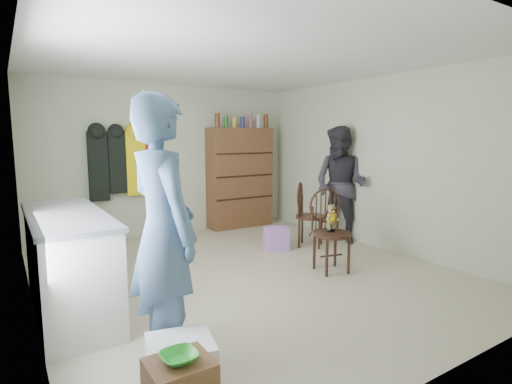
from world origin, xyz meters
TOP-DOWN VIEW (x-y plane):
  - ground_plane at (0.00, 0.00)m, footprint 5.00×5.00m
  - room_walls at (0.00, 0.53)m, footprint 5.00×5.00m
  - counter at (-1.95, 0.00)m, footprint 0.64×1.86m
  - bowl at (-1.71, -2.12)m, footprint 0.19×0.19m
  - plastic_tub at (-1.56, -1.76)m, footprint 0.47×0.45m
  - chair_front at (0.91, -0.44)m, footprint 0.53×0.53m
  - chair_far at (1.41, 0.58)m, footprint 0.61×0.61m
  - striped_bag at (0.87, 0.62)m, footprint 0.38×0.33m
  - person_left at (-1.49, -1.30)m, footprint 0.53×0.75m
  - person_right at (2.00, 0.50)m, footprint 0.88×1.02m
  - dresser at (1.25, 2.30)m, footprint 1.20×0.39m
  - coat_rack at (-0.83, 2.38)m, footprint 1.42×0.12m

SIDE VIEW (x-z plane):
  - ground_plane at x=0.00m, z-range 0.00..0.00m
  - striped_bag at x=0.87m, z-range 0.00..0.34m
  - plastic_tub at x=-1.56m, z-range 0.00..0.38m
  - counter at x=-1.95m, z-range 0.00..0.94m
  - bowl at x=-1.71m, z-range 0.47..0.52m
  - chair_far at x=1.41m, z-range 0.04..1.00m
  - chair_front at x=0.91m, z-range 0.06..1.06m
  - person_right at x=2.00m, z-range 0.00..1.81m
  - dresser at x=1.25m, z-range -0.11..1.94m
  - person_left at x=-1.49m, z-range 0.00..1.92m
  - coat_rack at x=-0.83m, z-range 0.70..1.80m
  - room_walls at x=0.00m, z-range -0.92..4.08m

